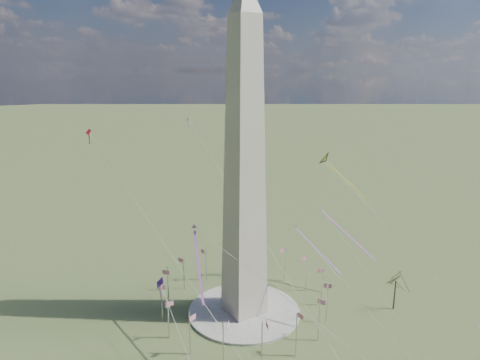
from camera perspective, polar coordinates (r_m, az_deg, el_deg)
ground at (r=144.83m, az=0.55°, el=-17.19°), size 2000.00×2000.00×0.00m
plaza at (r=144.62m, az=0.55°, el=-17.05°), size 36.00×36.00×0.80m
washington_monument at (r=126.51m, az=0.60°, el=1.66°), size 15.56×15.56×100.00m
flagpole_ring at (r=141.16m, az=0.56°, el=-14.67°), size 54.40×54.40×13.00m
tree_near at (r=150.07m, az=20.10°, el=-12.30°), size 8.54×8.54×14.94m
kite_delta_black at (r=154.69m, az=11.55°, el=2.42°), size 9.76×18.27×14.90m
kite_diamond_purple at (r=125.23m, az=-10.59°, el=-13.70°), size 2.10×3.19×9.60m
kite_streamer_left at (r=131.38m, az=13.14°, el=-6.07°), size 6.86×17.95×12.72m
kite_streamer_mid at (r=123.33m, az=-5.74°, el=-9.60°), size 8.78×20.42×14.68m
kite_streamer_right at (r=158.35m, az=9.48°, el=-8.35°), size 6.77×19.23×13.54m
kite_small_red at (r=141.90m, az=-19.51°, el=5.89°), size 1.51×1.84×4.87m
kite_small_white at (r=167.18m, az=-6.94°, el=7.94°), size 1.28×1.84×3.85m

